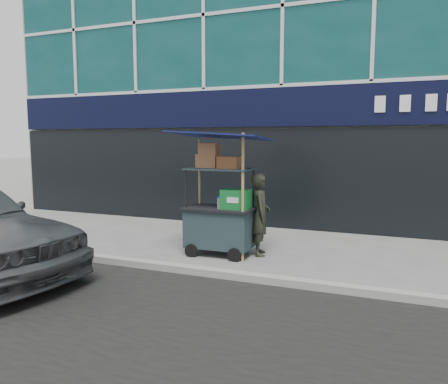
% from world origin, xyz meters
% --- Properties ---
extents(ground, '(80.00, 80.00, 0.00)m').
position_xyz_m(ground, '(0.00, 0.00, 0.00)').
color(ground, slate).
rests_on(ground, ground).
extents(curb, '(80.00, 0.18, 0.12)m').
position_xyz_m(curb, '(0.00, -0.20, 0.06)').
color(curb, gray).
rests_on(curb, ground).
extents(building, '(16.00, 6.20, 12.00)m').
position_xyz_m(building, '(0.00, 6.95, 6.02)').
color(building, gray).
rests_on(building, ground).
extents(vendor_cart, '(1.72, 1.22, 2.31)m').
position_xyz_m(vendor_cart, '(-0.39, 1.07, 0.81)').
color(vendor_cart, '#1B292E').
rests_on(vendor_cart, ground).
extents(vendor_man, '(0.52, 0.64, 1.53)m').
position_xyz_m(vendor_man, '(0.30, 1.33, 0.76)').
color(vendor_man, black).
rests_on(vendor_man, ground).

